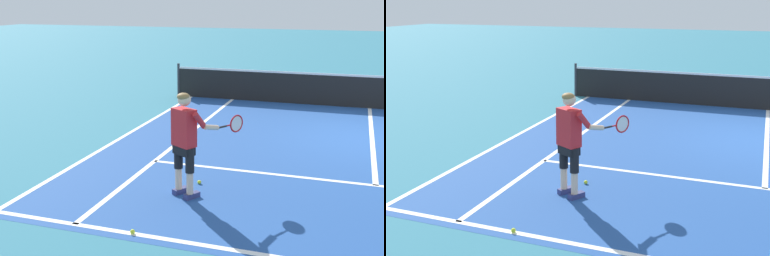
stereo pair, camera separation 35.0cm
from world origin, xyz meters
TOP-DOWN VIEW (x-y plane):
  - ground_plane at (0.00, 0.00)m, footprint 80.00×80.00m
  - court_inner_surface at (0.00, -1.27)m, footprint 10.98×9.74m
  - line_service at (0.00, -3.00)m, footprint 8.23×0.10m
  - line_centre_service at (0.00, 0.20)m, footprint 0.10×6.40m
  - line_singles_left at (-4.12, -1.27)m, footprint 0.10×9.34m
  - line_doubles_left at (-5.49, -1.27)m, footprint 0.10×9.34m
  - tennis_net at (0.00, 3.40)m, footprint 11.96×0.08m
  - tennis_player at (-2.95, -4.46)m, footprint 1.05×0.90m
  - tennis_ball_near_feet at (-3.21, -5.94)m, footprint 0.07×0.07m
  - tennis_ball_by_baseline at (-2.91, -3.88)m, footprint 0.07×0.07m

SIDE VIEW (x-z plane):
  - ground_plane at x=0.00m, z-range 0.00..0.00m
  - court_inner_surface at x=0.00m, z-range 0.00..0.00m
  - line_service at x=0.00m, z-range 0.00..0.01m
  - line_centre_service at x=0.00m, z-range 0.00..0.01m
  - line_singles_left at x=-4.12m, z-range 0.00..0.01m
  - line_doubles_left at x=-5.49m, z-range 0.00..0.01m
  - tennis_ball_near_feet at x=-3.21m, z-range 0.00..0.07m
  - tennis_ball_by_baseline at x=-2.91m, z-range 0.00..0.07m
  - tennis_net at x=0.00m, z-range -0.04..1.03m
  - tennis_player at x=-2.95m, z-range 0.13..1.85m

